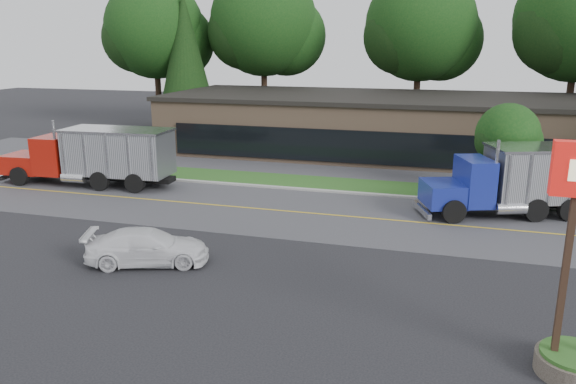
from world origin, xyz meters
name	(u,v)px	position (x,y,z in m)	size (l,w,h in m)	color
ground	(226,286)	(0.00, 0.00, 0.00)	(140.00, 140.00, 0.00)	#2B2B2F
road	(296,212)	(0.00, 9.00, 0.00)	(60.00, 8.00, 0.02)	#5A5A60
center_line	(296,212)	(0.00, 9.00, 0.00)	(60.00, 0.12, 0.01)	gold
curb	(316,191)	(0.00, 13.20, 0.00)	(60.00, 0.30, 0.12)	#9E9E99
grass_verge	(323,184)	(0.00, 15.00, 0.00)	(60.00, 3.40, 0.03)	#284F1B
far_parking	(339,166)	(0.00, 20.00, 0.00)	(60.00, 7.00, 0.02)	#5A5A60
strip_mall	(381,126)	(2.00, 26.00, 2.00)	(32.00, 12.00, 4.00)	#94745A
tree_far_a	(157,34)	(-19.85, 32.12, 8.90)	(9.77, 9.20, 13.94)	#382619
tree_far_b	(266,27)	(-9.84, 34.12, 9.42)	(10.35, 9.74, 14.76)	#382619
tree_far_c	(422,31)	(4.15, 34.12, 9.03)	(9.92, 9.34, 14.15)	#382619
evergreen_left	(186,57)	(-16.00, 30.00, 6.84)	(5.47, 5.47, 12.43)	#382619
tree_verge	(508,138)	(10.05, 15.04, 3.21)	(3.55, 3.34, 5.06)	#382619
dump_truck_red	(97,155)	(-12.55, 10.98, 1.81)	(10.58, 3.17, 3.36)	black
dump_truck_blue	(515,179)	(10.22, 11.57, 1.80)	(8.14, 4.93, 3.36)	black
rally_car	(148,247)	(-3.62, 1.07, 0.66)	(1.86, 4.57, 1.33)	silver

